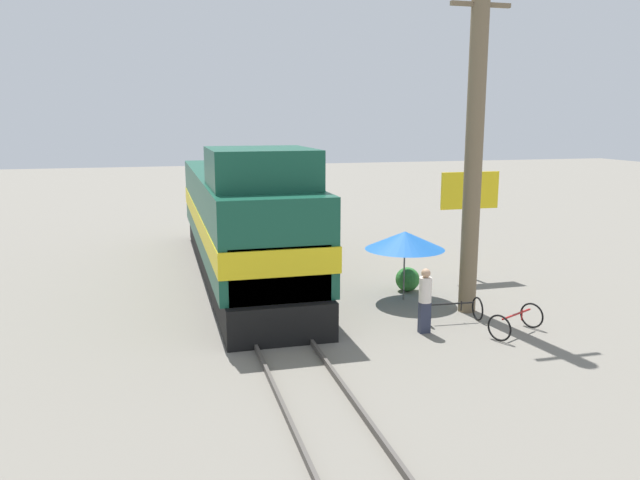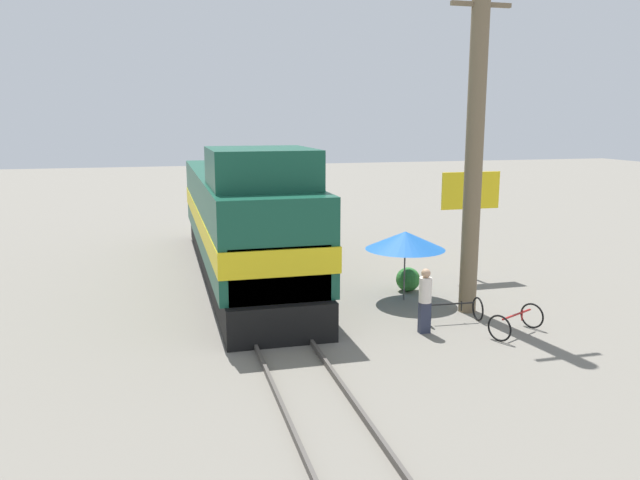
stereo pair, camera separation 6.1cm
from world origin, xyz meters
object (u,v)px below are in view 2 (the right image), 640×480
at_px(bicycle_spare, 516,321).
at_px(billboard_sign, 470,198).
at_px(utility_pole, 475,142).
at_px(person_bystander, 425,298).
at_px(locomotive, 243,222).
at_px(bicycle, 452,310).
at_px(vendor_umbrella, 405,240).

bearing_deg(bicycle_spare, billboard_sign, -42.37).
distance_m(utility_pole, person_bystander, 4.76).
bearing_deg(locomotive, bicycle_spare, -52.42).
height_order(locomotive, person_bystander, locomotive).
relative_size(person_bystander, bicycle, 1.09).
height_order(billboard_sign, person_bystander, billboard_sign).
relative_size(locomotive, bicycle_spare, 8.94).
relative_size(locomotive, utility_pole, 1.60).
bearing_deg(billboard_sign, person_bystander, -127.40).
xyz_separation_m(vendor_umbrella, billboard_sign, (3.37, 2.20, 0.98)).
distance_m(vendor_umbrella, bicycle, 2.95).
distance_m(billboard_sign, bicycle, 6.05).
relative_size(locomotive, billboard_sign, 4.16).
bearing_deg(person_bystander, bicycle, 28.59).
distance_m(vendor_umbrella, person_bystander, 3.28).
distance_m(utility_pole, billboard_sign, 4.78).
relative_size(billboard_sign, person_bystander, 2.15).
height_order(utility_pole, billboard_sign, utility_pole).
bearing_deg(bicycle, vendor_umbrella, 14.39).
bearing_deg(person_bystander, bicycle_spare, -17.76).
bearing_deg(billboard_sign, bicycle, -121.90).
distance_m(person_bystander, bicycle, 1.43).
bearing_deg(billboard_sign, vendor_umbrella, -146.83).
bearing_deg(utility_pole, vendor_umbrella, 130.89).
xyz_separation_m(locomotive, utility_pole, (5.93, -5.86, 2.98)).
height_order(locomotive, bicycle, locomotive).
height_order(utility_pole, bicycle, utility_pole).
distance_m(locomotive, vendor_umbrella, 6.23).
xyz_separation_m(utility_pole, bicycle_spare, (0.28, -2.21, -4.65)).
relative_size(bicycle, bicycle_spare, 0.92).
relative_size(billboard_sign, bicycle, 2.34).
distance_m(vendor_umbrella, billboard_sign, 4.14).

